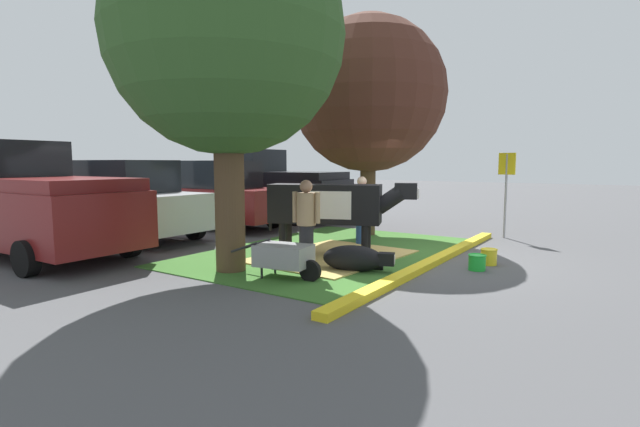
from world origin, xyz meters
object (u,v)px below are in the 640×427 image
object	(u,v)px
person_handler	(362,208)
sedan_silver	(128,201)
shade_tree_right	(369,95)
pickup_truck_maroon	(30,203)
pickup_truck_black	(270,187)
calf_lying	(355,259)
person_visitor_near	(306,223)
bucket_yellow	(489,256)
cow_holstein	(330,204)
bucket_green	(477,262)
shade_tree_left	(226,37)
wheelbarrow	(285,256)
parking_sign	(506,178)
hatchback_white	(218,195)

from	to	relation	value
person_handler	sedan_silver	world-z (taller)	sedan_silver
shade_tree_right	pickup_truck_maroon	bearing A→B (deg)	144.96
pickup_truck_black	calf_lying	bearing A→B (deg)	-129.80
pickup_truck_maroon	pickup_truck_black	bearing A→B (deg)	0.42
pickup_truck_maroon	person_visitor_near	bearing A→B (deg)	-70.25
bucket_yellow	pickup_truck_maroon	distance (m)	9.40
bucket_yellow	cow_holstein	bearing A→B (deg)	108.64
cow_holstein	pickup_truck_black	size ratio (longest dim) A/B	0.56
shade_tree_right	calf_lying	size ratio (longest dim) A/B	4.35
cow_holstein	bucket_yellow	size ratio (longest dim) A/B	9.34
bucket_green	bucket_yellow	bearing A→B (deg)	-5.80
shade_tree_left	calf_lying	bearing A→B (deg)	-57.44
bucket_yellow	sedan_silver	world-z (taller)	sedan_silver
wheelbarrow	person_visitor_near	bearing A→B (deg)	1.04
parking_sign	bucket_green	distance (m)	4.46
parking_sign	bucket_yellow	size ratio (longest dim) A/B	6.85
cow_holstein	bucket_yellow	xyz separation A→B (m)	(1.00, -2.98, -0.93)
wheelbarrow	bucket_green	size ratio (longest dim) A/B	4.96
calf_lying	shade_tree_right	bearing A→B (deg)	24.99
pickup_truck_maroon	sedan_silver	xyz separation A→B (m)	(2.42, 0.21, -0.13)
person_visitor_near	pickup_truck_black	size ratio (longest dim) A/B	0.30
person_visitor_near	wheelbarrow	distance (m)	0.81
shade_tree_left	sedan_silver	xyz separation A→B (m)	(1.14, 4.70, -3.11)
person_visitor_near	parking_sign	bearing A→B (deg)	-19.15
parking_sign	sedan_silver	size ratio (longest dim) A/B	0.50
cow_holstein	pickup_truck_maroon	xyz separation A→B (m)	(-3.42, 5.26, 0.02)
cow_holstein	pickup_truck_maroon	size ratio (longest dim) A/B	0.56
person_visitor_near	parking_sign	xyz separation A→B (m)	(6.02, -2.09, 0.67)
calf_lying	hatchback_white	size ratio (longest dim) A/B	0.30
person_handler	person_visitor_near	size ratio (longest dim) A/B	0.99
shade_tree_left	shade_tree_right	distance (m)	5.18
person_handler	person_visitor_near	world-z (taller)	person_visitor_near
person_handler	pickup_truck_maroon	world-z (taller)	pickup_truck_maroon
shade_tree_left	cow_holstein	world-z (taller)	shade_tree_left
shade_tree_right	sedan_silver	world-z (taller)	shade_tree_right
person_visitor_near	person_handler	bearing A→B (deg)	9.38
shade_tree_right	hatchback_white	world-z (taller)	shade_tree_right
shade_tree_left	person_handler	bearing A→B (deg)	-10.14
shade_tree_right	person_handler	xyz separation A→B (m)	(-1.48, -0.62, -2.85)
sedan_silver	pickup_truck_black	distance (m)	5.43
shade_tree_right	bucket_yellow	xyz separation A→B (m)	(-2.03, -3.71, -3.57)
shade_tree_right	cow_holstein	distance (m)	4.08
pickup_truck_maroon	shade_tree_left	bearing A→B (deg)	-74.01
cow_holstein	parking_sign	bearing A→B (deg)	-28.14
bucket_green	hatchback_white	world-z (taller)	hatchback_white
person_handler	hatchback_white	world-z (taller)	hatchback_white
shade_tree_left	parking_sign	distance (m)	7.91
parking_sign	sedan_silver	world-z (taller)	parking_sign
cow_holstein	pickup_truck_black	xyz separation A→B (m)	(4.43, 5.32, 0.02)
sedan_silver	person_visitor_near	bearing A→B (deg)	-93.91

